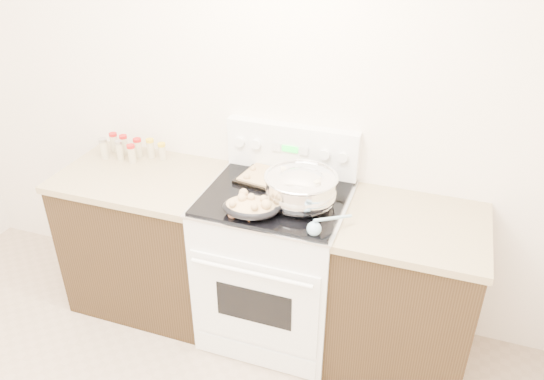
% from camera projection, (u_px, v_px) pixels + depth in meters
% --- Properties ---
extents(counter_left, '(0.93, 0.67, 0.92)m').
position_uv_depth(counter_left, '(150.00, 238.00, 3.30)').
color(counter_left, black).
rests_on(counter_left, ground).
extents(counter_right, '(0.73, 0.67, 0.92)m').
position_uv_depth(counter_right, '(403.00, 293.00, 2.86)').
color(counter_right, black).
rests_on(counter_right, ground).
extents(kitchen_range, '(0.78, 0.73, 1.22)m').
position_uv_depth(kitchen_range, '(275.00, 262.00, 3.05)').
color(kitchen_range, white).
rests_on(kitchen_range, ground).
extents(mixing_bowl, '(0.47, 0.47, 0.22)m').
position_uv_depth(mixing_bowl, '(301.00, 190.00, 2.69)').
color(mixing_bowl, silver).
rests_on(mixing_bowl, kitchen_range).
extents(roasting_pan, '(0.31, 0.24, 0.11)m').
position_uv_depth(roasting_pan, '(251.00, 206.00, 2.62)').
color(roasting_pan, black).
rests_on(roasting_pan, kitchen_range).
extents(baking_sheet, '(0.40, 0.31, 0.06)m').
position_uv_depth(baking_sheet, '(273.00, 179.00, 2.93)').
color(baking_sheet, black).
rests_on(baking_sheet, kitchen_range).
extents(wooden_spoon, '(0.12, 0.24, 0.04)m').
position_uv_depth(wooden_spoon, '(238.00, 211.00, 2.65)').
color(wooden_spoon, '#B77953').
rests_on(wooden_spoon, kitchen_range).
extents(blue_ladle, '(0.18, 0.21, 0.09)m').
position_uv_depth(blue_ladle, '(317.00, 227.00, 2.50)').
color(blue_ladle, '#89B3CC').
rests_on(blue_ladle, kitchen_range).
extents(spice_jars, '(0.39, 0.15, 0.13)m').
position_uv_depth(spice_jars, '(129.00, 148.00, 3.23)').
color(spice_jars, '#BFB28C').
rests_on(spice_jars, counter_left).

